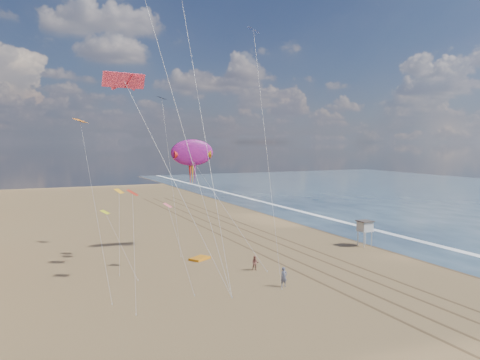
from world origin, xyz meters
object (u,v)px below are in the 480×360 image
grounded_kite (200,258)px  show_kite (192,153)px  kite_flyer_a (284,277)px  lifeguard_stand (365,226)px  kite_flyer_b (255,263)px

grounded_kite → show_kite: show_kite is taller
grounded_kite → kite_flyer_a: (3.89, -13.53, 0.84)m
grounded_kite → kite_flyer_a: kite_flyer_a is taller
lifeguard_stand → kite_flyer_a: bearing=-149.7°
kite_flyer_a → kite_flyer_b: size_ratio=1.20×
lifeguard_stand → grounded_kite: size_ratio=1.44×
lifeguard_stand → kite_flyer_a: lifeguard_stand is taller
grounded_kite → kite_flyer_a: bearing=-106.0°
grounded_kite → kite_flyer_b: 8.14m
lifeguard_stand → grounded_kite: 23.33m
kite_flyer_a → lifeguard_stand: bearing=29.7°
kite_flyer_b → kite_flyer_a: bearing=-65.0°
show_kite → kite_flyer_a: size_ratio=9.78×
show_kite → kite_flyer_b: bearing=-79.0°
lifeguard_stand → grounded_kite: bearing=174.2°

